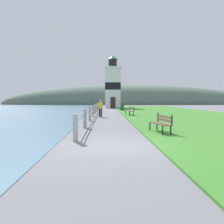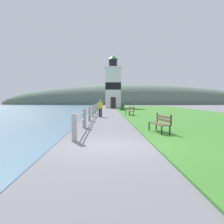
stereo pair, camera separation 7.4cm
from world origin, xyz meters
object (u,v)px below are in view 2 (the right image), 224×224
at_px(park_bench_far, 122,107).
at_px(trash_bin, 123,108).
at_px(person_strolling, 100,108).
at_px(park_bench_midway, 130,110).
at_px(lighthouse, 113,85).
at_px(park_bench_near, 161,122).

height_order(park_bench_far, trash_bin, park_bench_far).
distance_m(park_bench_far, person_strolling, 14.05).
bearing_deg(park_bench_midway, lighthouse, -94.59).
height_order(park_bench_midway, lighthouse, lighthouse).
distance_m(park_bench_midway, person_strolling, 3.43).
height_order(lighthouse, person_strolling, lighthouse).
distance_m(park_bench_midway, trash_bin, 10.11).
xyz_separation_m(park_bench_far, trash_bin, (-0.08, -1.84, -0.12)).
relative_size(park_bench_near, trash_bin, 2.24).
bearing_deg(park_bench_far, lighthouse, -77.99).
relative_size(park_bench_near, person_strolling, 1.18).
bearing_deg(park_bench_midway, park_bench_far, -97.49).
xyz_separation_m(park_bench_midway, lighthouse, (-1.10, 21.52, 3.66)).
relative_size(park_bench_midway, park_bench_far, 1.03).
bearing_deg(park_bench_far, park_bench_midway, 95.51).
height_order(park_bench_far, person_strolling, person_strolling).
height_order(park_bench_near, trash_bin, park_bench_near).
distance_m(park_bench_midway, park_bench_far, 11.95).
bearing_deg(park_bench_far, person_strolling, 83.60).
relative_size(park_bench_near, lighthouse, 0.20).
xyz_separation_m(lighthouse, trash_bin, (1.01, -11.41, -3.78)).
bearing_deg(park_bench_near, person_strolling, -81.97).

